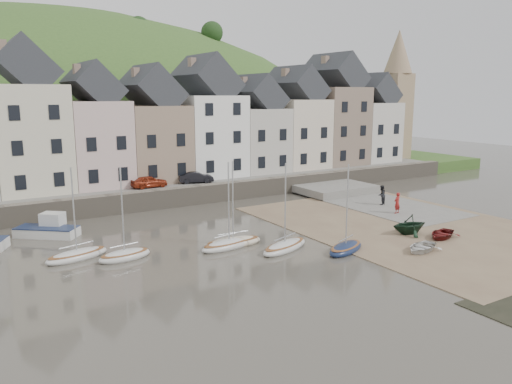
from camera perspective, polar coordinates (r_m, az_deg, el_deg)
ground at (r=35.82m, az=5.06°, el=-6.30°), size 160.00×160.00×0.00m
quay_land at (r=63.58m, az=-12.37°, el=1.86°), size 90.00×30.00×1.50m
quay_street at (r=52.86m, az=-8.26°, el=1.04°), size 70.00×7.00×0.10m
seawall at (r=49.84m, az=-6.64°, el=-0.29°), size 70.00×1.20×1.80m
beach at (r=43.06m, az=16.93°, el=-3.71°), size 18.00×26.00×0.06m
slipway at (r=51.22m, az=13.24°, el=-1.16°), size 8.00×18.00×0.12m
hillside at (r=93.24m, az=-20.61°, el=-7.54°), size 134.40×84.00×84.00m
townhouse_terrace at (r=56.07m, az=-8.20°, el=7.56°), size 61.05×8.00×13.93m
church_spire at (r=75.29m, az=15.70°, el=10.99°), size 4.00×4.00×18.00m
sailboat_0 at (r=35.26m, az=-19.70°, el=-6.76°), size 4.52×2.56×6.32m
sailboat_1 at (r=34.31m, az=-14.71°, el=-6.95°), size 3.75×1.99×6.32m
sailboat_2 at (r=36.05m, az=-2.61°, el=-5.71°), size 4.43×1.68×6.32m
sailboat_3 at (r=35.67m, az=-3.07°, el=-5.91°), size 4.87×2.31×6.32m
sailboat_4 at (r=35.11m, az=3.29°, el=-6.19°), size 4.84×3.00×6.32m
sailboat_5 at (r=35.23m, az=10.16°, el=-6.28°), size 4.08×2.80×6.32m
motorboat_2 at (r=41.48m, az=-22.56°, el=-3.86°), size 4.69×4.28×1.70m
rowboat_white at (r=36.37m, az=18.31°, el=-5.96°), size 3.40×2.80×0.61m
rowboat_green at (r=40.35m, az=17.04°, el=-3.52°), size 3.33×3.00×1.56m
rowboat_red at (r=40.18m, az=20.38°, el=-4.49°), size 3.50×2.97×0.62m
person_red at (r=46.70m, az=15.76°, el=-1.20°), size 0.76×0.56×1.90m
person_dark at (r=49.92m, az=14.09°, el=-0.33°), size 1.13×1.03×1.90m
car_left at (r=50.38m, az=-12.06°, el=1.16°), size 3.55×1.49×1.20m
car_right at (r=52.25m, az=-6.83°, el=1.67°), size 3.75×2.17×1.17m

